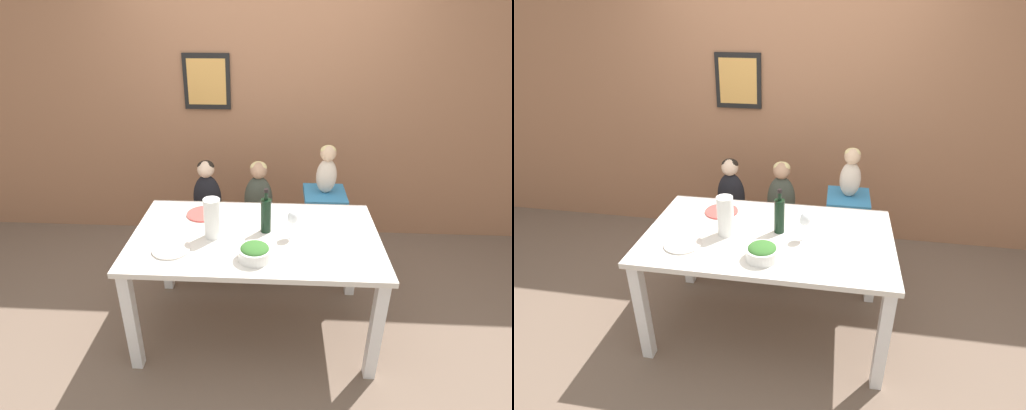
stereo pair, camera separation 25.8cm
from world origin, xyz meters
TOP-DOWN VIEW (x-y plane):
  - ground_plane at (0.00, 0.00)m, footprint 14.00×14.00m
  - wall_back at (-0.00, 1.42)m, footprint 10.00×0.09m
  - dining_table at (0.00, 0.00)m, footprint 1.60×0.93m
  - chair_far_left at (-0.44, 0.72)m, footprint 0.39×0.43m
  - chair_far_center at (-0.02, 0.72)m, footprint 0.39×0.43m
  - chair_right_highchair at (0.52, 0.72)m, footprint 0.33×0.36m
  - person_child_left at (-0.44, 0.72)m, footprint 0.23×0.15m
  - person_child_center at (-0.02, 0.72)m, footprint 0.23×0.15m
  - person_baby_right at (0.52, 0.72)m, footprint 0.16×0.13m
  - wine_bottle at (0.07, 0.05)m, footprint 0.07×0.07m
  - paper_towel_roll at (-0.27, -0.04)m, footprint 0.11×0.11m
  - wine_glass_near at (0.24, -0.02)m, footprint 0.07×0.07m
  - salad_bowl_large at (0.01, -0.27)m, footprint 0.20×0.20m
  - dinner_plate_front_left at (-0.50, -0.21)m, footprint 0.24×0.24m
  - dinner_plate_back_left at (-0.39, 0.25)m, footprint 0.24×0.24m

SIDE VIEW (x-z plane):
  - ground_plane at x=0.00m, z-range 0.00..0.00m
  - chair_far_left at x=-0.44m, z-range 0.16..0.64m
  - chair_far_center at x=-0.02m, z-range 0.16..0.64m
  - chair_right_highchair at x=0.52m, z-range 0.21..0.96m
  - dining_table at x=0.00m, z-range 0.29..1.06m
  - person_child_left at x=-0.44m, z-range 0.47..1.00m
  - person_child_center at x=-0.02m, z-range 0.47..1.00m
  - dinner_plate_front_left at x=-0.50m, z-range 0.77..0.79m
  - dinner_plate_back_left at x=-0.39m, z-range 0.77..0.79m
  - salad_bowl_large at x=0.01m, z-range 0.77..0.87m
  - wine_bottle at x=0.07m, z-range 0.75..1.05m
  - paper_towel_roll at x=-0.27m, z-range 0.77..1.04m
  - wine_glass_near at x=0.24m, z-range 0.81..1.00m
  - person_baby_right at x=0.52m, z-range 0.78..1.17m
  - wall_back at x=0.00m, z-range 0.00..2.70m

